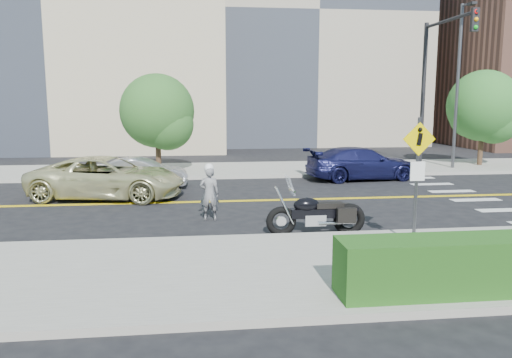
{
  "coord_description": "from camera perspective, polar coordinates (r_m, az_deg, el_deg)",
  "views": [
    {
      "loc": [
        -0.88,
        -17.28,
        3.53
      ],
      "look_at": [
        0.85,
        -2.64,
        1.2
      ],
      "focal_mm": 35.0,
      "sensor_mm": 36.0,
      "label": 1
    }
  ],
  "objects": [
    {
      "name": "ground_plane",
      "position": [
        17.66,
        -3.74,
        -2.56
      ],
      "size": [
        120.0,
        120.0,
        0.0
      ],
      "primitive_type": "plane",
      "color": "black",
      "rests_on": "ground"
    },
    {
      "name": "sidewalk_near",
      "position": [
        10.42,
        -1.53,
        -10.4
      ],
      "size": [
        60.0,
        5.0,
        0.15
      ],
      "primitive_type": "cube",
      "color": "#9E9B91",
      "rests_on": "ground_plane"
    },
    {
      "name": "sidewalk_far",
      "position": [
        25.04,
        -4.66,
        1.03
      ],
      "size": [
        60.0,
        5.0,
        0.15
      ],
      "primitive_type": "cube",
      "color": "#9E9B91",
      "rests_on": "ground_plane"
    },
    {
      "name": "building_mid",
      "position": [
        44.66,
        5.04,
        17.29
      ],
      "size": [
        18.0,
        14.0,
        20.0
      ],
      "primitive_type": "cube",
      "color": "#A39984",
      "rests_on": "ground_plane"
    },
    {
      "name": "lamp_post",
      "position": [
        27.06,
        22.03,
        9.66
      ],
      "size": [
        0.16,
        0.16,
        8.0
      ],
      "primitive_type": "cylinder",
      "color": "#4C4C51",
      "rests_on": "sidewalk_far"
    },
    {
      "name": "traffic_light",
      "position": [
        24.89,
        19.57,
        11.11
      ],
      "size": [
        0.28,
        4.5,
        7.0
      ],
      "color": "black",
      "rests_on": "sidewalk_far"
    },
    {
      "name": "pedestrian_sign",
      "position": [
        12.19,
        17.96,
        1.14
      ],
      "size": [
        0.78,
        0.08,
        3.0
      ],
      "color": "#4C4C51",
      "rests_on": "sidewalk_near"
    },
    {
      "name": "motorcyclist",
      "position": [
        14.83,
        -5.36,
        -1.48
      ],
      "size": [
        0.59,
        0.39,
        1.7
      ],
      "rotation": [
        0.0,
        0.0,
        3.13
      ],
      "color": "#97979C",
      "rests_on": "ground"
    },
    {
      "name": "motorcycle",
      "position": [
        13.37,
        6.96,
        -2.92
      ],
      "size": [
        2.6,
        0.81,
        1.58
      ],
      "primitive_type": null,
      "rotation": [
        0.0,
        0.0,
        0.01
      ],
      "color": "black",
      "rests_on": "ground"
    },
    {
      "name": "suv",
      "position": [
        18.85,
        -16.6,
        0.17
      ],
      "size": [
        5.85,
        3.44,
        1.53
      ],
      "primitive_type": "imported",
      "rotation": [
        0.0,
        0.0,
        1.4
      ],
      "color": "beige",
      "rests_on": "ground"
    },
    {
      "name": "parked_car_silver",
      "position": [
        20.76,
        -13.01,
        0.67
      ],
      "size": [
        3.78,
        1.5,
        1.22
      ],
      "primitive_type": "imported",
      "rotation": [
        0.0,
        0.0,
        1.51
      ],
      "color": "gray",
      "rests_on": "ground"
    },
    {
      "name": "parked_car_blue",
      "position": [
        22.87,
        12.0,
        1.76
      ],
      "size": [
        5.22,
        2.55,
        1.46
      ],
      "primitive_type": "imported",
      "rotation": [
        0.0,
        0.0,
        1.67
      ],
      "color": "#191B4C",
      "rests_on": "ground"
    },
    {
      "name": "tree_far_a",
      "position": [
        24.24,
        -11.24,
        7.63
      ],
      "size": [
        3.5,
        3.5,
        4.79
      ],
      "rotation": [
        0.0,
        0.0,
        -0.08
      ],
      "color": "#382619",
      "rests_on": "ground"
    },
    {
      "name": "tree_far_b",
      "position": [
        28.74,
        24.56,
        7.61
      ],
      "size": [
        3.68,
        3.68,
        5.09
      ],
      "rotation": [
        0.0,
        0.0,
        0.41
      ],
      "color": "#382619",
      "rests_on": "ground"
    }
  ]
}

